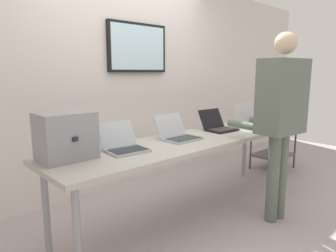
% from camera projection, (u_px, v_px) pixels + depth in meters
% --- Properties ---
extents(ground, '(8.00, 8.00, 0.04)m').
position_uv_depth(ground, '(190.00, 214.00, 3.02)').
color(ground, '#A5979A').
extents(back_wall, '(8.00, 0.11, 2.56)m').
position_uv_depth(back_wall, '(122.00, 79.00, 3.60)').
color(back_wall, silver).
rests_on(back_wall, ground).
extents(workbench, '(2.81, 0.70, 0.75)m').
position_uv_depth(workbench, '(191.00, 144.00, 2.89)').
color(workbench, '#ADA99B').
rests_on(workbench, ground).
extents(equipment_box, '(0.38, 0.29, 0.34)m').
position_uv_depth(equipment_box, '(66.00, 136.00, 2.18)').
color(equipment_box, gray).
rests_on(equipment_box, workbench).
extents(laptop_station_0, '(0.34, 0.37, 0.22)m').
position_uv_depth(laptop_station_0, '(124.00, 144.00, 2.44)').
color(laptop_station_0, '#A9B1BA').
rests_on(laptop_station_0, workbench).
extents(laptop_station_1, '(0.33, 0.35, 0.22)m').
position_uv_depth(laptop_station_1, '(177.00, 134.00, 2.86)').
color(laptop_station_1, '#ACAFB6').
rests_on(laptop_station_1, workbench).
extents(laptop_station_2, '(0.34, 0.34, 0.22)m').
position_uv_depth(laptop_station_2, '(218.00, 125.00, 3.30)').
color(laptop_station_2, black).
rests_on(laptop_station_2, workbench).
extents(laptop_station_3, '(0.36, 0.31, 0.25)m').
position_uv_depth(laptop_station_3, '(251.00, 119.00, 3.69)').
color(laptop_station_3, '#B0B0B8').
rests_on(laptop_station_3, workbench).
extents(person, '(0.48, 0.62, 1.71)m').
position_uv_depth(person, '(280.00, 110.00, 2.71)').
color(person, '#565F53').
rests_on(person, ground).
extents(coffee_mug, '(0.07, 0.07, 0.09)m').
position_uv_depth(coffee_mug, '(259.00, 128.00, 3.21)').
color(coffee_mug, white).
rests_on(coffee_mug, workbench).
extents(paper_sheet, '(0.23, 0.31, 0.00)m').
position_uv_depth(paper_sheet, '(250.00, 131.00, 3.26)').
color(paper_sheet, white).
rests_on(paper_sheet, workbench).
extents(storage_cart, '(0.56, 0.44, 0.57)m').
position_uv_depth(storage_cart, '(273.00, 142.00, 4.34)').
color(storage_cart, '#545256').
rests_on(storage_cart, ground).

